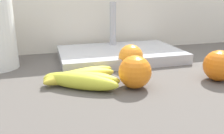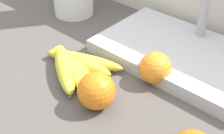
# 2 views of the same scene
# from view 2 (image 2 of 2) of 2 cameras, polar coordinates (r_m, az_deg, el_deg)

# --- Properties ---
(wall_back) EXTENTS (2.12, 0.06, 1.30)m
(wall_back) POSITION_cam_2_polar(r_m,az_deg,el_deg) (1.22, 9.10, -3.17)
(wall_back) COLOR silver
(wall_back) RESTS_ON ground
(banana_bunch) EXTENTS (0.21, 0.18, 0.04)m
(banana_bunch) POSITION_cam_2_polar(r_m,az_deg,el_deg) (0.80, -6.87, 0.43)
(banana_bunch) COLOR gold
(banana_bunch) RESTS_ON counter
(orange_right) EXTENTS (0.08, 0.08, 0.08)m
(orange_right) POSITION_cam_2_polar(r_m,az_deg,el_deg) (0.76, 7.63, -0.16)
(orange_right) COLOR orange
(orange_right) RESTS_ON counter
(orange_center) EXTENTS (0.08, 0.08, 0.08)m
(orange_center) POSITION_cam_2_polar(r_m,az_deg,el_deg) (0.68, -2.80, -4.22)
(orange_center) COLOR orange
(orange_center) RESTS_ON counter
(sink_basin) EXTENTS (0.42, 0.26, 0.20)m
(sink_basin) POSITION_cam_2_polar(r_m,az_deg,el_deg) (0.85, 12.15, 2.39)
(sink_basin) COLOR #B7BABF
(sink_basin) RESTS_ON counter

